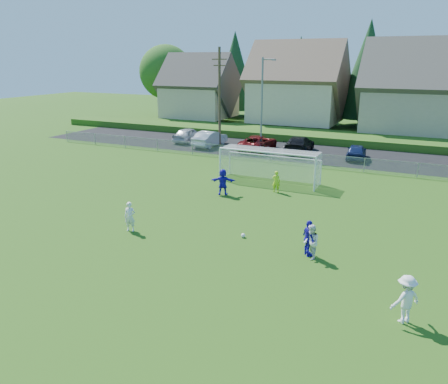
{
  "coord_description": "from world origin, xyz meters",
  "views": [
    {
      "loc": [
        10.44,
        -14.06,
        8.9
      ],
      "look_at": [
        0.0,
        8.0,
        1.4
      ],
      "focal_mm": 35.0,
      "sensor_mm": 36.0,
      "label": 1
    }
  ],
  "objects_px": {
    "soccer_ball": "(243,235)",
    "player_blue_a": "(309,238)",
    "player_blue_b": "(223,182)",
    "car_a": "(188,135)",
    "player_white_a": "(130,217)",
    "car_d": "(299,144)",
    "goalkeeper": "(276,182)",
    "car_c": "(258,143)",
    "player_white_c": "(406,299)",
    "soccer_goal": "(270,160)",
    "player_white_b": "(311,242)",
    "car_b": "(210,139)",
    "car_e": "(356,152)"
  },
  "relations": [
    {
      "from": "player_white_a",
      "to": "car_d",
      "type": "distance_m",
      "value": 23.97
    },
    {
      "from": "player_white_b",
      "to": "car_c",
      "type": "height_order",
      "value": "player_white_b"
    },
    {
      "from": "goalkeeper",
      "to": "soccer_ball",
      "type": "bearing_deg",
      "value": 84.47
    },
    {
      "from": "player_white_c",
      "to": "goalkeeper",
      "type": "height_order",
      "value": "player_white_c"
    },
    {
      "from": "player_white_a",
      "to": "player_blue_a",
      "type": "xyz_separation_m",
      "value": [
        9.41,
        1.07,
        0.06
      ]
    },
    {
      "from": "player_white_a",
      "to": "car_e",
      "type": "xyz_separation_m",
      "value": [
        8.05,
        23.13,
        -0.11
      ]
    },
    {
      "from": "car_a",
      "to": "car_d",
      "type": "height_order",
      "value": "car_d"
    },
    {
      "from": "player_white_c",
      "to": "car_e",
      "type": "relative_size",
      "value": 0.43
    },
    {
      "from": "player_blue_a",
      "to": "car_e",
      "type": "height_order",
      "value": "player_blue_a"
    },
    {
      "from": "soccer_ball",
      "to": "player_blue_b",
      "type": "distance_m",
      "value": 7.57
    },
    {
      "from": "player_blue_b",
      "to": "car_a",
      "type": "bearing_deg",
      "value": -71.65
    },
    {
      "from": "car_a",
      "to": "car_c",
      "type": "relative_size",
      "value": 0.83
    },
    {
      "from": "player_white_b",
      "to": "car_a",
      "type": "relative_size",
      "value": 0.36
    },
    {
      "from": "player_blue_b",
      "to": "player_white_a",
      "type": "bearing_deg",
      "value": 60.14
    },
    {
      "from": "car_e",
      "to": "soccer_goal",
      "type": "xyz_separation_m",
      "value": [
        -4.61,
        -10.61,
        0.92
      ]
    },
    {
      "from": "player_blue_a",
      "to": "car_c",
      "type": "xyz_separation_m",
      "value": [
        -10.96,
        21.92,
        -0.11
      ]
    },
    {
      "from": "player_white_a",
      "to": "car_d",
      "type": "xyz_separation_m",
      "value": [
        2.45,
        23.85,
        -0.0
      ]
    },
    {
      "from": "player_blue_a",
      "to": "car_d",
      "type": "bearing_deg",
      "value": -22.23
    },
    {
      "from": "soccer_ball",
      "to": "car_b",
      "type": "distance_m",
      "value": 24.67
    },
    {
      "from": "player_blue_b",
      "to": "car_a",
      "type": "relative_size",
      "value": 0.39
    },
    {
      "from": "player_white_b",
      "to": "goalkeeper",
      "type": "relative_size",
      "value": 1.08
    },
    {
      "from": "car_c",
      "to": "player_white_c",
      "type": "bearing_deg",
      "value": 122.02
    },
    {
      "from": "player_white_c",
      "to": "player_blue_a",
      "type": "bearing_deg",
      "value": -85.15
    },
    {
      "from": "soccer_ball",
      "to": "player_white_a",
      "type": "bearing_deg",
      "value": -163.19
    },
    {
      "from": "soccer_ball",
      "to": "car_a",
      "type": "bearing_deg",
      "value": 125.66
    },
    {
      "from": "car_b",
      "to": "car_e",
      "type": "bearing_deg",
      "value": -176.44
    },
    {
      "from": "player_white_c",
      "to": "goalkeeper",
      "type": "relative_size",
      "value": 1.17
    },
    {
      "from": "soccer_goal",
      "to": "player_white_c",
      "type": "bearing_deg",
      "value": -55.77
    },
    {
      "from": "player_white_a",
      "to": "player_white_c",
      "type": "xyz_separation_m",
      "value": [
        13.87,
        -2.8,
        0.08
      ]
    },
    {
      "from": "player_blue_b",
      "to": "soccer_goal",
      "type": "distance_m",
      "value": 4.88
    },
    {
      "from": "car_c",
      "to": "soccer_goal",
      "type": "xyz_separation_m",
      "value": [
        4.98,
        -10.47,
        0.86
      ]
    },
    {
      "from": "player_white_b",
      "to": "player_blue_b",
      "type": "distance_m",
      "value": 10.74
    },
    {
      "from": "car_b",
      "to": "goalkeeper",
      "type": "bearing_deg",
      "value": 135.02
    },
    {
      "from": "player_white_a",
      "to": "car_b",
      "type": "xyz_separation_m",
      "value": [
        -6.91,
        22.88,
        0.0
      ]
    },
    {
      "from": "player_white_c",
      "to": "car_a",
      "type": "height_order",
      "value": "player_white_c"
    },
    {
      "from": "soccer_ball",
      "to": "player_blue_b",
      "type": "relative_size",
      "value": 0.12
    },
    {
      "from": "goalkeeper",
      "to": "car_d",
      "type": "relative_size",
      "value": 0.27
    },
    {
      "from": "car_e",
      "to": "player_white_a",
      "type": "bearing_deg",
      "value": 65.27
    },
    {
      "from": "car_a",
      "to": "car_c",
      "type": "bearing_deg",
      "value": 172.69
    },
    {
      "from": "player_white_b",
      "to": "car_a",
      "type": "xyz_separation_m",
      "value": [
        -19.85,
        23.35,
        -0.04
      ]
    },
    {
      "from": "player_white_c",
      "to": "car_a",
      "type": "bearing_deg",
      "value": -92.36
    },
    {
      "from": "player_blue_a",
      "to": "player_blue_b",
      "type": "bearing_deg",
      "value": 8.8
    },
    {
      "from": "goalkeeper",
      "to": "car_e",
      "type": "xyz_separation_m",
      "value": [
        3.3,
        13.01,
        -0.06
      ]
    },
    {
      "from": "player_white_a",
      "to": "car_c",
      "type": "height_order",
      "value": "player_white_a"
    },
    {
      "from": "player_white_a",
      "to": "car_c",
      "type": "bearing_deg",
      "value": 75.4
    },
    {
      "from": "car_d",
      "to": "soccer_goal",
      "type": "height_order",
      "value": "soccer_goal"
    },
    {
      "from": "soccer_ball",
      "to": "player_blue_a",
      "type": "height_order",
      "value": "player_blue_a"
    },
    {
      "from": "player_white_a",
      "to": "soccer_ball",
      "type": "bearing_deg",
      "value": -1.63
    },
    {
      "from": "player_white_b",
      "to": "car_c",
      "type": "bearing_deg",
      "value": 175.27
    },
    {
      "from": "player_white_b",
      "to": "player_blue_b",
      "type": "xyz_separation_m",
      "value": [
        -7.94,
        7.23,
        0.07
      ]
    }
  ]
}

